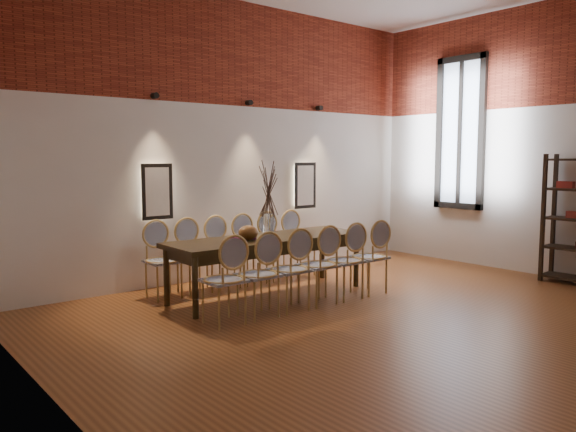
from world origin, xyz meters
TOP-DOWN VIEW (x-y plane):
  - floor at (0.00, 0.00)m, footprint 7.00×7.00m
  - wall_back at (0.00, 3.55)m, footprint 7.00×0.10m
  - wall_left at (-3.55, 0.00)m, footprint 0.10×7.00m
  - brick_band_back at (0.00, 3.48)m, footprint 7.00×0.02m
  - niche_left at (-1.30, 3.45)m, footprint 0.36×0.06m
  - niche_right at (1.30, 3.45)m, footprint 0.36×0.06m
  - spot_fixture_left at (-1.30, 3.42)m, footprint 0.08×0.10m
  - spot_fixture_mid at (0.20, 3.42)m, footprint 0.08×0.10m
  - spot_fixture_right at (1.60, 3.42)m, footprint 0.08×0.10m
  - window_glass at (3.46, 2.00)m, footprint 0.02×0.78m
  - window_frame at (3.44, 2.00)m, footprint 0.08×0.90m
  - window_mullion at (3.44, 2.00)m, footprint 0.06×0.06m
  - dining_table at (-0.41, 2.18)m, footprint 2.65×0.89m
  - chair_near_a at (-1.52, 1.49)m, footprint 0.45×0.45m
  - chair_near_b at (-1.08, 1.48)m, footprint 0.45×0.45m
  - chair_near_c at (-0.64, 1.48)m, footprint 0.45×0.45m
  - chair_near_d at (-0.20, 1.47)m, footprint 0.45×0.45m
  - chair_near_e at (0.24, 1.46)m, footprint 0.45×0.45m
  - chair_near_f at (0.68, 1.46)m, footprint 0.45×0.45m
  - chair_far_a at (-1.50, 2.90)m, footprint 0.45×0.45m
  - chair_far_b at (-1.06, 2.89)m, footprint 0.45×0.45m
  - chair_far_c at (-0.62, 2.88)m, footprint 0.45×0.45m
  - chair_far_d at (-0.18, 2.88)m, footprint 0.45×0.45m
  - chair_far_e at (0.26, 2.87)m, footprint 0.45×0.45m
  - chair_far_f at (0.70, 2.86)m, footprint 0.45×0.45m
  - vase at (-0.40, 2.18)m, footprint 0.14×0.14m
  - dried_branches at (-0.40, 2.18)m, footprint 0.50×0.50m
  - bowl at (-0.74, 2.13)m, footprint 0.24×0.24m
  - book at (-0.75, 2.23)m, footprint 0.26×0.18m

SIDE VIEW (x-z plane):
  - floor at x=0.00m, z-range -0.02..0.00m
  - dining_table at x=-0.41m, z-range 0.00..0.75m
  - chair_near_a at x=-1.52m, z-range 0.00..0.94m
  - chair_near_b at x=-1.08m, z-range 0.00..0.94m
  - chair_near_c at x=-0.64m, z-range 0.00..0.94m
  - chair_near_d at x=-0.20m, z-range 0.00..0.94m
  - chair_near_e at x=0.24m, z-range 0.00..0.94m
  - chair_near_f at x=0.68m, z-range 0.00..0.94m
  - chair_far_a at x=-1.50m, z-range 0.00..0.94m
  - chair_far_b at x=-1.06m, z-range 0.00..0.94m
  - chair_far_c at x=-0.62m, z-range 0.00..0.94m
  - chair_far_d at x=-0.18m, z-range 0.00..0.94m
  - chair_far_e at x=0.26m, z-range 0.00..0.94m
  - chair_far_f at x=0.70m, z-range 0.00..0.94m
  - book at x=-0.75m, z-range 0.75..0.78m
  - bowl at x=-0.74m, z-range 0.75..0.93m
  - vase at x=-0.40m, z-range 0.75..1.05m
  - niche_left at x=-1.30m, z-range 0.97..1.63m
  - niche_right at x=1.30m, z-range 0.97..1.63m
  - dried_branches at x=-0.40m, z-range 1.00..1.70m
  - wall_back at x=0.00m, z-range 0.00..4.00m
  - wall_left at x=-3.55m, z-range 0.00..4.00m
  - window_glass at x=3.46m, z-range 0.96..3.34m
  - window_frame at x=3.44m, z-range 0.90..3.40m
  - window_mullion at x=3.44m, z-range 0.95..3.35m
  - spot_fixture_left at x=-1.30m, z-range 2.51..2.59m
  - spot_fixture_mid at x=0.20m, z-range 2.51..2.59m
  - spot_fixture_right at x=1.60m, z-range 2.51..2.59m
  - brick_band_back at x=0.00m, z-range 2.50..4.00m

